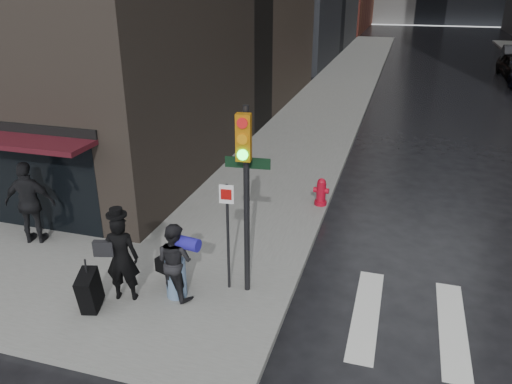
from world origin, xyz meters
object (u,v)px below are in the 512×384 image
man_greycoat (30,203)px  fire_hydrant (321,193)px  man_overcoat (115,263)px  man_jeans (175,260)px  traffic_light (244,179)px

man_greycoat → fire_hydrant: size_ratio=2.58×
man_greycoat → fire_hydrant: man_greycoat is taller
man_overcoat → fire_hydrant: bearing=-132.8°
man_overcoat → man_jeans: 1.15m
man_jeans → fire_hydrant: (2.02, 5.22, -0.45)m
fire_hydrant → man_greycoat: bearing=-146.7°
man_jeans → man_overcoat: bearing=43.0°
man_greycoat → traffic_light: 5.73m
traffic_light → fire_hydrant: bearing=75.3°
man_greycoat → traffic_light: size_ratio=0.53×
man_jeans → man_greycoat: bearing=3.6°
man_greycoat → traffic_light: (5.52, -0.58, 1.46)m
man_overcoat → man_greycoat: (-3.20, 1.58, 0.18)m
man_jeans → fire_hydrant: 5.61m
fire_hydrant → traffic_light: bearing=-99.1°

